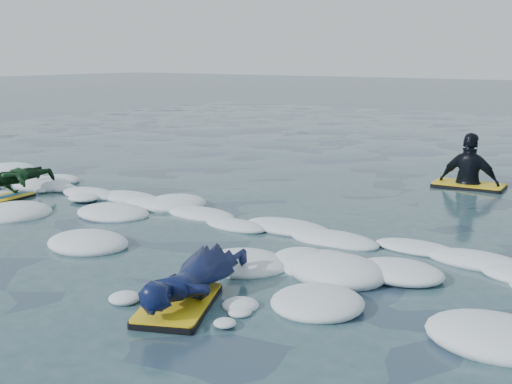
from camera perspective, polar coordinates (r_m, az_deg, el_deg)
ground at (r=8.27m, az=-9.81°, el=-4.64°), size 120.00×120.00×0.00m
foam_band at (r=9.00m, az=-5.22°, el=-3.13°), size 12.00×3.10×0.30m
prone_woman_unit at (r=6.28m, az=-5.61°, el=-7.80°), size 1.02×1.77×0.44m
prone_child_unit at (r=11.45m, az=-20.56°, el=0.75°), size 0.67×1.31×0.50m
waiting_rider_unit at (r=12.18m, az=18.39°, el=0.66°), size 1.28×0.76×1.85m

